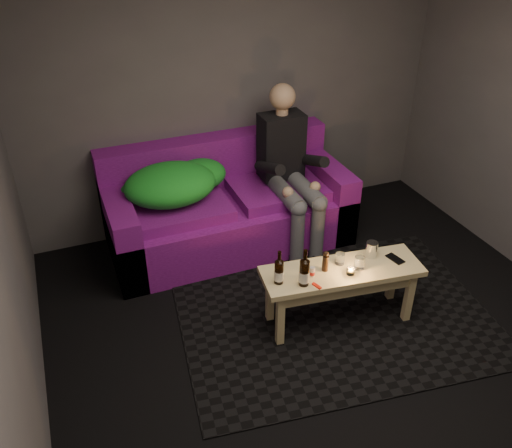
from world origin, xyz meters
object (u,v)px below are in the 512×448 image
Objects in this scene: person at (289,167)px; steel_cup at (372,249)px; coffee_table at (341,278)px; beer_bottle_a at (279,271)px; beer_bottle_b at (304,272)px; sofa at (227,209)px.

steel_cup is at bearing -82.01° from person.
coffee_table is at bearing -167.47° from steel_cup.
beer_bottle_a is 0.91× the size of beer_bottle_b.
beer_bottle_a is at bearing -93.44° from sofa.
beer_bottle_a is 0.18m from beer_bottle_b.
sofa is at bearing 86.56° from beer_bottle_a.
beer_bottle_a is at bearing -117.58° from person.
sofa is at bearing 117.79° from steel_cup.
person is 11.89× the size of steel_cup.
beer_bottle_b is (-0.46, -1.27, -0.16)m from person.
sofa is at bearing 92.86° from beer_bottle_b.
person is 5.46× the size of beer_bottle_a.
person is at bearing -18.24° from sofa.
steel_cup is (0.70, -1.33, 0.21)m from sofa.
sofa is 1.51m from steel_cup.
beer_bottle_b is 2.40× the size of steel_cup.
person reaches higher than steel_cup.
beer_bottle_b reaches higher than beer_bottle_a.
person reaches higher than beer_bottle_b.
person is 1.35m from beer_bottle_a.
coffee_table is at bearing -3.01° from beer_bottle_a.
coffee_table is 0.53m from beer_bottle_a.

